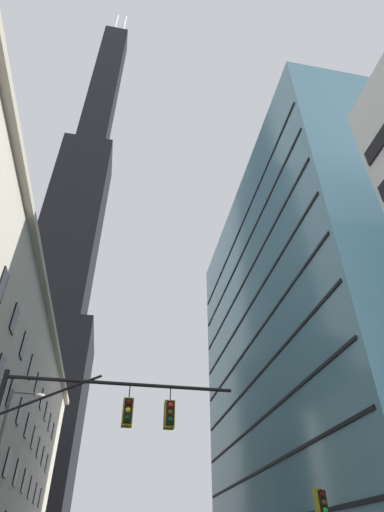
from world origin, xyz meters
TOP-DOWN VIEW (x-y plane):
  - dark_skyscraper at (-21.54, 88.21)m, footprint 23.38×23.38m
  - glass_office_midrise at (19.36, 26.53)m, footprint 16.83×39.21m
  - traffic_signal_mast at (-3.26, 4.02)m, footprint 9.09×0.63m
  - traffic_light_near_right at (6.52, 6.29)m, footprint 0.40×0.63m

SIDE VIEW (x-z plane):
  - traffic_light_near_right at x=6.52m, z-range 1.31..5.13m
  - traffic_signal_mast at x=-3.26m, z-range 1.69..9.02m
  - glass_office_midrise at x=19.36m, z-range 0.00..42.70m
  - dark_skyscraper at x=-21.54m, z-range -46.47..185.15m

